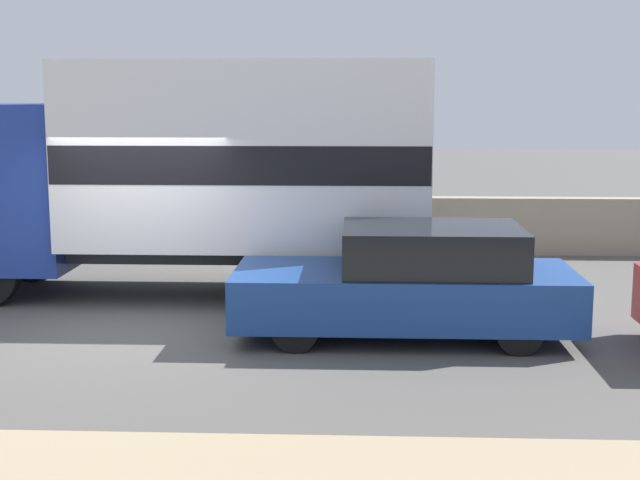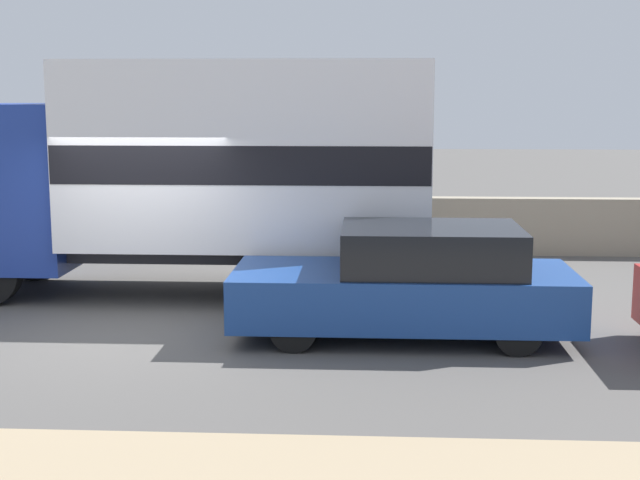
{
  "view_description": "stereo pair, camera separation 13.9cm",
  "coord_description": "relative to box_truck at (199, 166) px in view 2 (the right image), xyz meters",
  "views": [
    {
      "loc": [
        3.09,
        -11.25,
        3.09
      ],
      "look_at": [
        2.54,
        1.12,
        1.06
      ],
      "focal_mm": 50.0,
      "sensor_mm": 36.0,
      "label": 1
    },
    {
      "loc": [
        3.23,
        -11.24,
        3.09
      ],
      "look_at": [
        2.54,
        1.12,
        1.06
      ],
      "focal_mm": 50.0,
      "sensor_mm": 36.0,
      "label": 2
    }
  ],
  "objects": [
    {
      "name": "ground_plane",
      "position": [
        -0.61,
        -2.29,
        -2.0
      ],
      "size": [
        80.0,
        80.0,
        0.0
      ],
      "primitive_type": "plane",
      "color": "#514F4C"
    },
    {
      "name": "car_hatchback",
      "position": [
        3.16,
        -2.32,
        -1.29
      ],
      "size": [
        4.35,
        1.8,
        1.44
      ],
      "rotation": [
        0.0,
        0.0,
        3.14
      ],
      "color": "navy",
      "rests_on": "ground_plane"
    },
    {
      "name": "stone_wall_backdrop",
      "position": [
        -0.61,
        3.8,
        -1.45
      ],
      "size": [
        60.0,
        0.35,
        1.11
      ],
      "color": "gray",
      "rests_on": "ground_plane"
    },
    {
      "name": "box_truck",
      "position": [
        0.0,
        0.0,
        0.0
      ],
      "size": [
        7.61,
        2.54,
        3.57
      ],
      "rotation": [
        0.0,
        0.0,
        3.14
      ],
      "color": "navy",
      "rests_on": "ground_plane"
    }
  ]
}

